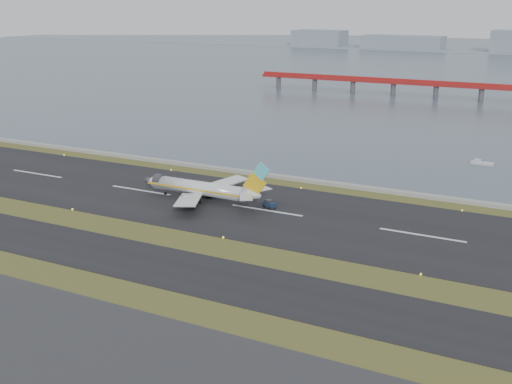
# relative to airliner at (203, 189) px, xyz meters

# --- Properties ---
(ground) EXTENTS (1000.00, 1000.00, 0.00)m
(ground) POSITION_rel_airliner_xyz_m (18.84, -29.71, -3.46)
(ground) COLOR #404C1B
(ground) RESTS_ON ground
(apron_strip) EXTENTS (1000.00, 50.00, 0.10)m
(apron_strip) POSITION_rel_airliner_xyz_m (18.84, -84.71, -3.41)
(apron_strip) COLOR #2F2F32
(apron_strip) RESTS_ON ground
(taxiway_strip) EXTENTS (1000.00, 18.00, 0.10)m
(taxiway_strip) POSITION_rel_airliner_xyz_m (18.84, -41.71, -3.41)
(taxiway_strip) COLOR black
(taxiway_strip) RESTS_ON ground
(runway_strip) EXTENTS (1000.00, 45.00, 0.10)m
(runway_strip) POSITION_rel_airliner_xyz_m (18.84, 0.29, -3.41)
(runway_strip) COLOR black
(runway_strip) RESTS_ON ground
(seawall) EXTENTS (1000.00, 2.50, 1.00)m
(seawall) POSITION_rel_airliner_xyz_m (18.84, 30.29, -2.96)
(seawall) COLOR gray
(seawall) RESTS_ON ground
(bay_water) EXTENTS (1400.00, 800.00, 1.30)m
(bay_water) POSITION_rel_airliner_xyz_m (18.84, 430.29, -3.46)
(bay_water) COLOR #40505C
(bay_water) RESTS_ON ground
(red_pier) EXTENTS (260.00, 5.00, 10.20)m
(red_pier) POSITION_rel_airliner_xyz_m (38.84, 220.29, 3.82)
(red_pier) COLOR #A21D1B
(red_pier) RESTS_ON ground
(airliner) EXTENTS (38.52, 32.89, 12.80)m
(airliner) POSITION_rel_airliner_xyz_m (0.00, 0.00, 0.00)
(airliner) COLOR silver
(airliner) RESTS_ON ground
(pushback_tug) EXTENTS (3.86, 3.11, 2.17)m
(pushback_tug) POSITION_rel_airliner_xyz_m (18.48, 2.66, -2.41)
(pushback_tug) COLOR #16243D
(pushback_tug) RESTS_ON ground
(workboat_near) EXTENTS (7.31, 2.50, 1.76)m
(workboat_near) POSITION_rel_airliner_xyz_m (60.67, 76.14, -2.90)
(workboat_near) COLOR silver
(workboat_near) RESTS_ON ground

